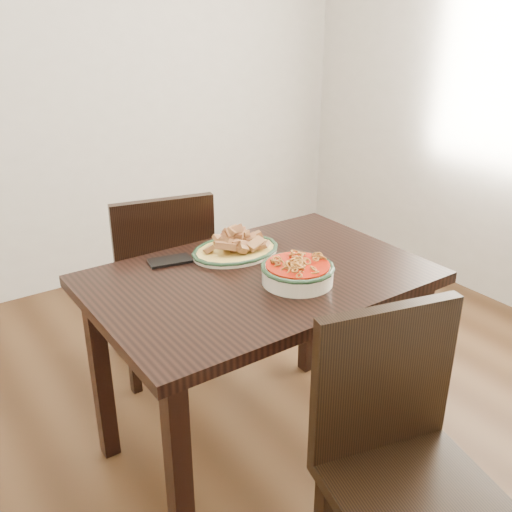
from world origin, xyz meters
TOP-DOWN VIEW (x-y plane):
  - floor at (0.00, 0.00)m, footprint 3.50×3.50m
  - wall_back at (0.00, 1.75)m, footprint 3.50×0.10m
  - dining_table at (-0.10, -0.08)m, footprint 1.14×0.76m
  - chair_far at (-0.17, 0.57)m, footprint 0.50×0.50m
  - chair_near at (-0.14, -0.78)m, footprint 0.51×0.51m
  - fish_plate at (-0.07, 0.11)m, footprint 0.33×0.26m
  - noodle_bowl at (-0.04, -0.21)m, footprint 0.25×0.25m
  - smartphone at (-0.31, 0.18)m, footprint 0.16×0.11m
  - napkin at (0.02, 0.24)m, footprint 0.11×0.10m

SIDE VIEW (x-z plane):
  - floor at x=0.00m, z-range 0.00..0.00m
  - chair_far at x=-0.17m, z-range 0.05..0.94m
  - chair_near at x=-0.14m, z-range 0.05..0.94m
  - dining_table at x=-0.10m, z-range 0.27..1.02m
  - smartphone at x=-0.31m, z-range 0.75..0.76m
  - napkin at x=0.02m, z-range 0.75..0.76m
  - noodle_bowl at x=-0.04m, z-range 0.75..0.84m
  - fish_plate at x=-0.07m, z-range 0.74..0.85m
  - wall_back at x=0.00m, z-range 0.00..2.60m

